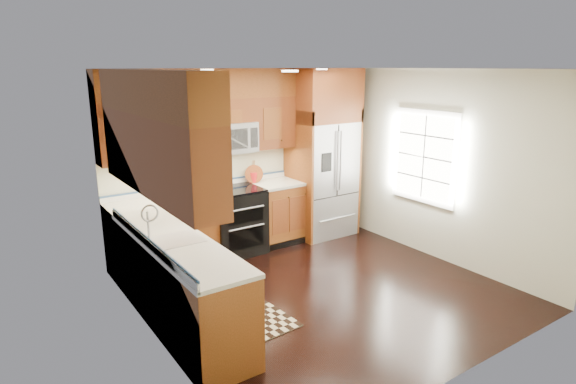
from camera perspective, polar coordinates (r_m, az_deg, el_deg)
ground at (r=5.96m, az=3.83°, el=-11.50°), size 4.00×4.00×0.00m
wall_back at (r=7.15m, az=-5.96°, el=3.92°), size 4.00×0.02×2.60m
wall_left at (r=4.59m, az=-15.96°, el=-2.74°), size 0.02×4.00×2.60m
wall_right at (r=6.91m, az=17.19°, el=2.96°), size 0.02×4.00×2.60m
window at (r=7.00m, az=15.86°, el=4.03°), size 0.04×1.10×1.30m
base_cabinets at (r=5.92m, az=-11.13°, el=-7.20°), size 2.85×3.00×0.90m
countertop at (r=5.92m, az=-10.55°, el=-2.35°), size 2.86×3.01×0.04m
upper_cabinets at (r=5.74m, az=-11.94°, el=8.34°), size 2.85×3.00×1.15m
range at (r=6.96m, az=-6.27°, el=-3.46°), size 0.76×0.67×0.95m
microwave at (r=6.80m, az=-7.08°, el=6.40°), size 0.76×0.40×0.42m
refrigerator at (r=7.55m, az=4.12°, el=4.57°), size 0.98×0.75×2.60m
sink_faucet at (r=4.97m, az=-13.66°, el=-4.97°), size 0.54×0.44×0.37m
rug at (r=5.56m, az=-7.74°, el=-13.60°), size 1.08×1.69×0.01m
knife_block at (r=6.52m, az=-12.57°, el=0.24°), size 0.13×0.15×0.24m
utensil_crock at (r=7.19m, az=-4.13°, el=2.03°), size 0.12×0.12×0.33m
cutting_board at (r=7.20m, az=-4.03°, el=1.18°), size 0.34×0.34×0.02m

